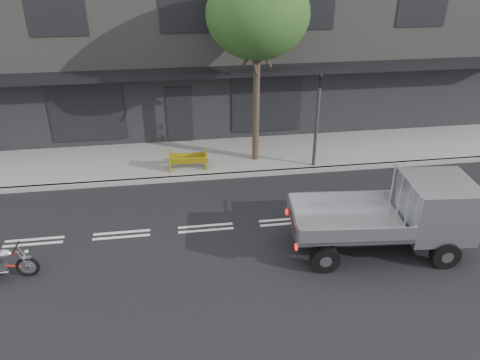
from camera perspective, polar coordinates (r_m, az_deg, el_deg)
name	(u,v)px	position (r m, az deg, el deg)	size (l,w,h in m)	color
ground	(206,228)	(13.74, -4.20, -5.87)	(80.00, 80.00, 0.00)	black
sidewalk	(196,158)	(17.81, -5.41, 2.66)	(32.00, 3.20, 0.15)	gray
kerb	(199,177)	(16.37, -5.07, 0.31)	(32.00, 0.20, 0.15)	gray
building_main	(183,22)	(23.02, -6.91, 18.60)	(26.00, 10.00, 8.00)	slate
street_tree	(258,15)	(16.06, 2.17, 19.45)	(3.40, 3.40, 6.74)	#382B21
traffic_light_pole	(316,126)	(16.65, 9.30, 6.49)	(0.12, 0.12, 3.50)	#2D2D30
motorcycle	(1,262)	(13.04, -27.11, -8.90)	(1.77, 0.51, 0.91)	black
flatbed_ute	(420,210)	(13.11, 21.11, -3.41)	(4.75, 2.28, 2.13)	black
construction_barrier	(188,161)	(16.52, -6.30, 2.27)	(1.35, 0.54, 0.76)	yellow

